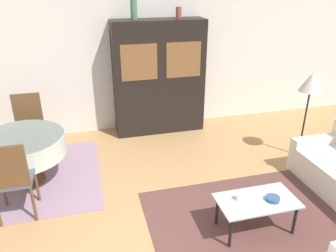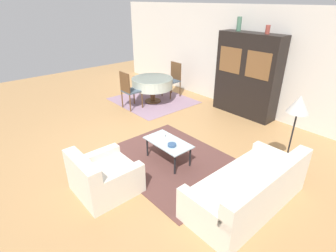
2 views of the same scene
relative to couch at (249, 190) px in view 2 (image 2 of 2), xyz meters
name	(u,v)px [view 2 (image 2 of 2)]	position (x,y,z in m)	size (l,w,h in m)	color
ground_plane	(128,147)	(-2.64, -0.41, -0.27)	(14.00, 14.00, 0.00)	tan
wall_back	(238,59)	(-2.64, 3.22, 1.08)	(10.00, 0.06, 2.70)	silver
area_rug	(172,161)	(-1.62, -0.08, -0.27)	(2.53, 1.99, 0.01)	brown
dining_rug	(153,100)	(-4.46, 1.69, -0.27)	(2.20, 2.01, 0.01)	gray
couch	(249,190)	(0.00, 0.00, 0.00)	(0.91, 2.00, 0.76)	silver
armchair	(103,177)	(-1.70, -1.48, 0.00)	(0.90, 0.91, 0.73)	silver
coffee_table	(168,144)	(-1.68, -0.13, 0.10)	(0.92, 0.50, 0.41)	black
display_cabinet	(247,76)	(-2.10, 2.93, 0.77)	(1.67, 0.49, 2.09)	black
dining_table	(152,83)	(-4.40, 1.63, 0.31)	(1.20, 1.20, 0.72)	brown
dining_chair_near	(129,88)	(-4.40, 0.81, 0.33)	(0.44, 0.44, 1.04)	brown
dining_chair_far	(173,77)	(-4.40, 2.46, 0.33)	(0.44, 0.44, 1.04)	brown
floor_lamp	(298,108)	(-0.07, 1.31, 0.94)	(0.36, 0.36, 1.43)	black
cup	(163,135)	(-1.88, -0.07, 0.19)	(0.08, 0.08, 0.07)	white
bowl	(172,145)	(-1.51, -0.18, 0.18)	(0.16, 0.16, 0.05)	#33517A
vase_tall	(239,24)	(-2.52, 2.93, 1.98)	(0.11, 0.11, 0.33)	#4C7A60
vase_short	(268,30)	(-1.74, 2.93, 1.91)	(0.10, 0.10, 0.19)	#9E4238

